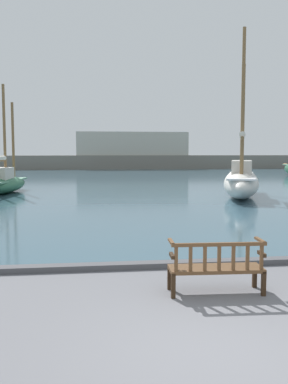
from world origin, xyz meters
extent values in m
plane|color=slate|center=(0.00, 0.00, 0.00)|extent=(160.00, 160.00, 0.00)
cube|color=#385666|center=(0.00, 44.00, 0.04)|extent=(100.00, 80.00, 0.08)
cube|color=#4C4C50|center=(0.00, 3.85, 0.06)|extent=(40.00, 0.30, 0.12)
cube|color=#322113|center=(-0.24, 2.42, 0.21)|extent=(0.07, 0.07, 0.42)
cube|color=#322113|center=(1.29, 2.35, 0.21)|extent=(0.07, 0.07, 0.42)
cube|color=#322113|center=(-0.26, 1.97, 0.21)|extent=(0.07, 0.07, 0.42)
cube|color=#322113|center=(1.27, 1.90, 0.21)|extent=(0.07, 0.07, 0.42)
cube|color=brown|center=(0.51, 2.16, 0.42)|extent=(1.62, 0.59, 0.06)
cube|color=brown|center=(0.50, 1.94, 0.89)|extent=(1.60, 0.12, 0.06)
cube|color=brown|center=(-0.22, 1.97, 0.66)|extent=(0.06, 0.04, 0.41)
cube|color=brown|center=(0.02, 1.96, 0.66)|extent=(0.06, 0.04, 0.41)
cube|color=brown|center=(0.26, 1.95, 0.66)|extent=(0.06, 0.04, 0.41)
cube|color=brown|center=(0.50, 1.94, 0.66)|extent=(0.06, 0.04, 0.41)
cube|color=brown|center=(0.74, 1.93, 0.66)|extent=(0.06, 0.04, 0.41)
cube|color=brown|center=(0.98, 1.91, 0.66)|extent=(0.06, 0.04, 0.41)
cube|color=brown|center=(1.22, 1.90, 0.66)|extent=(0.06, 0.04, 0.41)
cube|color=#322113|center=(-0.26, 2.10, 0.69)|extent=(0.07, 0.30, 0.06)
cube|color=brown|center=(-0.26, 2.19, 0.90)|extent=(0.08, 0.47, 0.04)
cube|color=#322113|center=(1.28, 2.03, 0.69)|extent=(0.07, 0.30, 0.06)
cube|color=brown|center=(1.28, 2.12, 0.90)|extent=(0.08, 0.47, 0.04)
ellipsoid|color=#2D6647|center=(-6.38, 19.99, 0.53)|extent=(2.29, 5.43, 0.91)
cube|color=#5B9375|center=(-6.38, 19.99, 0.78)|extent=(1.82, 4.75, 0.08)
cube|color=beige|center=(-6.44, 19.60, 1.17)|extent=(1.05, 1.59, 0.70)
cylinder|color=brown|center=(-6.36, 20.12, 3.48)|extent=(0.15, 0.15, 5.31)
cylinder|color=brown|center=(-6.15, 21.56, 3.06)|extent=(0.15, 0.15, 4.48)
ellipsoid|color=silver|center=(6.08, 16.30, 0.79)|extent=(4.21, 7.70, 1.42)
cube|color=white|center=(6.08, 16.30, 1.18)|extent=(3.49, 6.70, 0.08)
cube|color=beige|center=(5.89, 15.76, 1.59)|extent=(1.64, 2.37, 0.75)
cylinder|color=brown|center=(6.14, 16.47, 4.92)|extent=(0.17, 0.17, 7.40)
cylinder|color=brown|center=(5.58, 14.92, 3.02)|extent=(1.25, 3.15, 0.14)
cylinder|color=silver|center=(5.58, 14.92, 3.16)|extent=(1.27, 2.88, 0.28)
cylinder|color=brown|center=(6.85, 18.43, 3.75)|extent=(0.17, 0.17, 5.07)
cylinder|color=brown|center=(5.37, 14.34, 3.79)|extent=(0.17, 0.17, 5.15)
cylinder|color=brown|center=(18.31, 36.98, 1.12)|extent=(0.39, 1.44, 0.13)
cube|color=slate|center=(0.00, 51.48, 0.95)|extent=(57.77, 2.40, 1.90)
cube|color=#B7B2A3|center=(3.92, 51.48, 3.42)|extent=(14.62, 2.00, 3.05)
camera|label=1|loc=(-1.60, -4.79, 2.42)|focal=40.00mm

